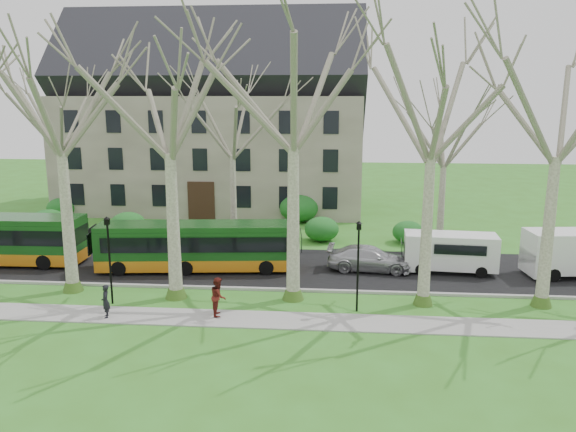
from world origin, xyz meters
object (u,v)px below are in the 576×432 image
Objects in this scene: sedan at (370,258)px; van_a at (450,253)px; pedestrian_a at (106,301)px; pedestrian_b at (218,296)px; bus_follow at (198,246)px.

sedan is 0.95× the size of van_a.
sedan is 3.16× the size of pedestrian_a.
sedan is 2.69× the size of pedestrian_b.
van_a reaches higher than pedestrian_a.
sedan is at bearing -1.92° from bus_follow.
van_a is at bearing 93.14° from pedestrian_a.
bus_follow reaches higher than pedestrian_a.
pedestrian_b is at bearing 140.35° from sedan.
bus_follow is 2.33× the size of sedan.
bus_follow is at bearing 11.63° from pedestrian_b.
van_a is at bearing -83.92° from sedan.
pedestrian_b is at bearing 75.19° from pedestrian_a.
pedestrian_b is (-7.39, -7.46, 0.20)m from sedan.
pedestrian_a is at bearing -149.76° from van_a.
pedestrian_a is at bearing 128.23° from sedan.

